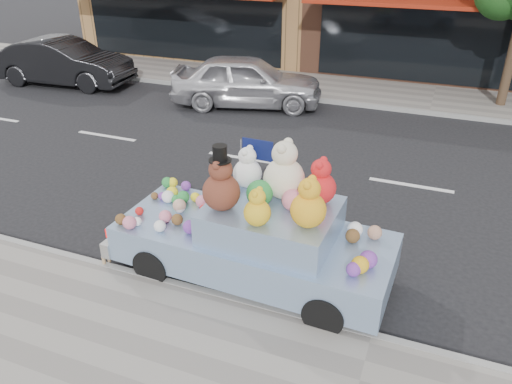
% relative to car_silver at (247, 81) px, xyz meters
% --- Properties ---
extents(ground, '(120.00, 120.00, 0.00)m').
position_rel_car_silver_xyz_m(ground, '(5.47, -3.84, -0.79)').
color(ground, black).
rests_on(ground, ground).
extents(far_sidewalk, '(60.00, 3.00, 0.12)m').
position_rel_car_silver_xyz_m(far_sidewalk, '(5.47, 2.66, -0.73)').
color(far_sidewalk, gray).
rests_on(far_sidewalk, ground).
extents(near_kerb, '(60.00, 0.12, 0.13)m').
position_rel_car_silver_xyz_m(near_kerb, '(5.47, -8.84, -0.73)').
color(near_kerb, gray).
rests_on(near_kerb, ground).
extents(far_kerb, '(60.00, 0.12, 0.13)m').
position_rel_car_silver_xyz_m(far_kerb, '(5.47, 1.16, -0.73)').
color(far_kerb, gray).
rests_on(far_kerb, ground).
extents(car_silver, '(4.98, 3.02, 1.58)m').
position_rel_car_silver_xyz_m(car_silver, '(0.00, 0.00, 0.00)').
color(car_silver, silver).
rests_on(car_silver, ground).
extents(car_dark, '(5.00, 2.09, 1.61)m').
position_rel_car_silver_xyz_m(car_dark, '(-6.95, -0.14, 0.01)').
color(car_dark, black).
rests_on(car_dark, ground).
extents(art_car, '(4.54, 1.91, 2.35)m').
position_rel_car_silver_xyz_m(art_car, '(3.48, -8.05, 0.03)').
color(art_car, black).
rests_on(art_car, ground).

